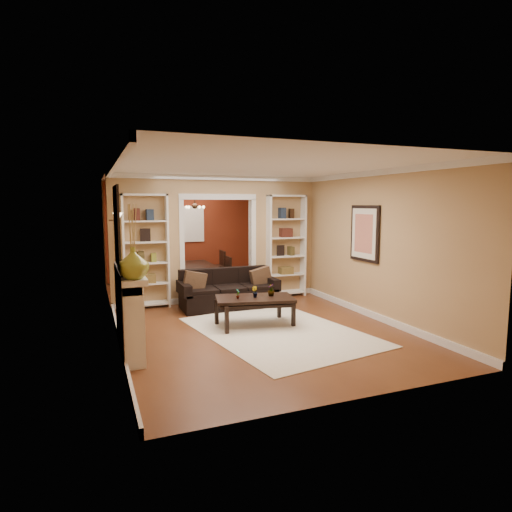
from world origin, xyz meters
name	(u,v)px	position (x,y,z in m)	size (l,w,h in m)	color
floor	(236,313)	(0.00, 0.00, 0.00)	(8.00, 8.00, 0.00)	brown
ceiling	(235,172)	(0.00, 0.00, 2.70)	(8.00, 8.00, 0.00)	white
wall_back	(189,231)	(0.00, 4.00, 1.35)	(8.00, 8.00, 0.00)	tan
wall_front	(358,276)	(0.00, -4.00, 1.35)	(8.00, 8.00, 0.00)	tan
wall_left	(111,248)	(-2.25, 0.00, 1.35)	(8.00, 8.00, 0.00)	tan
wall_right	(337,240)	(2.25, 0.00, 1.35)	(8.00, 8.00, 0.00)	tan
partition_wall	(218,239)	(0.00, 1.20, 1.35)	(4.50, 0.15, 2.70)	tan
red_back_panel	(190,232)	(0.00, 3.97, 1.32)	(4.44, 0.04, 2.64)	maroon
dining_window	(190,224)	(0.00, 3.93, 1.55)	(0.78, 0.03, 0.98)	#8CA5CC
area_rug	(279,331)	(0.26, -1.45, 0.01)	(2.27, 3.18, 0.01)	white
sofa	(229,289)	(0.00, 0.45, 0.39)	(1.99, 0.86, 0.78)	black
pillow_left	(195,281)	(-0.71, 0.43, 0.59)	(0.43, 0.12, 0.43)	brown
pillow_right	(261,277)	(0.70, 0.43, 0.59)	(0.43, 0.12, 0.43)	brown
coffee_table	(255,311)	(0.02, -0.96, 0.25)	(1.32, 0.72, 0.50)	black
plant_left	(238,294)	(-0.29, -0.96, 0.59)	(0.09, 0.06, 0.18)	#336626
plant_center	(255,292)	(0.02, -0.96, 0.60)	(0.10, 0.08, 0.19)	#336626
plant_right	(271,290)	(0.33, -0.96, 0.61)	(0.12, 0.12, 0.22)	#336626
bookshelf_left	(146,252)	(-1.55, 1.03, 1.15)	(0.90, 0.30, 2.30)	white
bookshelf_right	(286,246)	(1.55, 1.03, 1.15)	(0.90, 0.30, 2.30)	white
fireplace	(130,311)	(-2.09, -1.50, 0.58)	(0.32, 1.70, 1.16)	white
vase	(133,263)	(-2.09, -2.20, 1.36)	(0.39, 0.39, 0.40)	olive
mirror	(117,226)	(-2.23, -1.50, 1.80)	(0.03, 0.95, 1.10)	silver
wall_sconce	(114,219)	(-2.15, 0.55, 1.83)	(0.18, 0.18, 0.22)	#FFE0A5
framed_art	(364,233)	(2.21, -1.00, 1.55)	(0.04, 0.85, 1.05)	black
dining_table	(196,276)	(-0.13, 2.77, 0.29)	(0.93, 1.67, 0.59)	black
dining_chair_nw	(176,272)	(-0.68, 2.47, 0.47)	(0.47, 0.47, 0.94)	black
dining_chair_ne	(220,272)	(0.42, 2.47, 0.40)	(0.40, 0.40, 0.81)	black
dining_chair_sw	(172,270)	(-0.68, 3.07, 0.43)	(0.42, 0.42, 0.86)	black
dining_chair_se	(214,267)	(0.42, 3.07, 0.45)	(0.44, 0.44, 0.90)	black
chandelier	(200,207)	(0.00, 2.70, 2.02)	(0.50, 0.50, 0.30)	#3B281A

